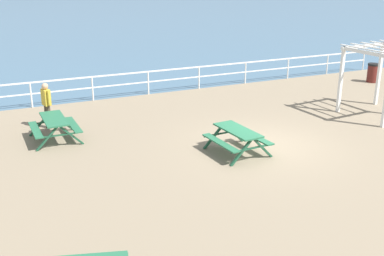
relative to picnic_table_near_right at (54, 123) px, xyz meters
name	(u,v)px	position (x,y,z in m)	size (l,w,h in m)	color
ground_plane	(265,148)	(6.15, -3.38, -0.68)	(30.00, 24.00, 0.20)	gray
sea_band	(40,11)	(6.15, 49.37, -0.58)	(142.00, 90.00, 0.01)	#476B84
seaward_railing	(174,75)	(6.15, 4.37, 0.18)	(23.07, 0.07, 1.08)	white
picnic_table_near_right	(54,123)	(0.00, 0.00, 0.00)	(1.56, 1.82, 0.80)	#286B47
picnic_table_mid_centre	(238,135)	(4.99, -3.57, 0.00)	(1.67, 1.91, 0.80)	#286B47
visitor	(47,102)	(-0.01, 1.41, 0.36)	(0.31, 0.51, 1.66)	#4C4233
litter_bin	(373,73)	(15.94, 1.93, -0.10)	(0.55, 0.55, 0.95)	#591E19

